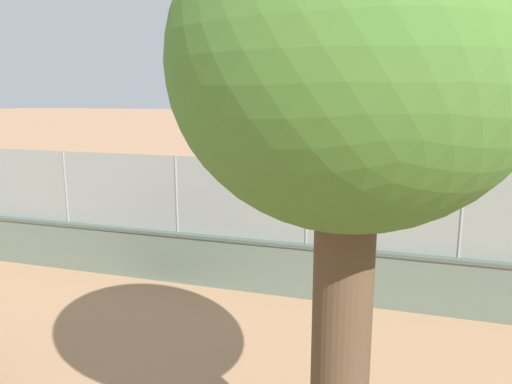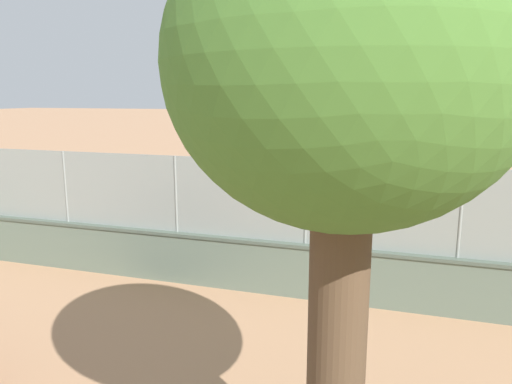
{
  "view_description": "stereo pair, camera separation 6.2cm",
  "coord_description": "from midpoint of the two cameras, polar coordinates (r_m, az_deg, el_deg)",
  "views": [
    {
      "loc": [
        -2.76,
        21.66,
        4.71
      ],
      "look_at": [
        1.85,
        6.02,
        1.43
      ],
      "focal_mm": 33.93,
      "sensor_mm": 36.0,
      "label": 1
    },
    {
      "loc": [
        -2.82,
        21.65,
        4.71
      ],
      "look_at": [
        1.85,
        6.02,
        1.43
      ],
      "focal_mm": 33.93,
      "sensor_mm": 36.0,
      "label": 2
    }
  ],
  "objects": [
    {
      "name": "fence_panel_on_wall",
      "position": [
        11.59,
        -1.95,
        -0.76
      ],
      "size": [
        29.78,
        0.58,
        1.93
      ],
      "color": "gray",
      "rests_on": "perimeter_wall"
    },
    {
      "name": "perimeter_wall",
      "position": [
        12.03,
        -1.9,
        -8.3
      ],
      "size": [
        30.32,
        0.97,
        1.31
      ],
      "color": "slate",
      "rests_on": "ground_plane"
    },
    {
      "name": "player_crossing_court",
      "position": [
        18.86,
        -8.28,
        -0.53
      ],
      "size": [
        1.2,
        0.69,
        1.47
      ],
      "color": "#B2B2B2",
      "rests_on": "ground_plane"
    },
    {
      "name": "tree_beyond_parking_far",
      "position": [
        4.85,
        10.99,
        13.26
      ],
      "size": [
        3.55,
        3.55,
        6.62
      ],
      "color": "brown",
      "rests_on": "ground_plane"
    },
    {
      "name": "ground_plane",
      "position": [
        22.34,
        9.09,
        -0.95
      ],
      "size": [
        260.0,
        260.0,
        0.0
      ],
      "primitive_type": "plane",
      "color": "tan"
    },
    {
      "name": "sports_ball",
      "position": [
        20.51,
        6.3,
        -1.65
      ],
      "size": [
        0.23,
        0.23,
        0.23
      ],
      "primitive_type": "sphere",
      "color": "#3399D8",
      "rests_on": "ground_plane"
    },
    {
      "name": "courtside_bench",
      "position": [
        14.54,
        -12.96,
        -5.92
      ],
      "size": [
        1.61,
        0.41,
        0.87
      ],
      "color": "#4C6B4C",
      "rests_on": "ground_plane"
    },
    {
      "name": "spare_ball_by_wall",
      "position": [
        16.7,
        -26.84,
        -5.99
      ],
      "size": [
        0.16,
        0.16,
        0.16
      ],
      "primitive_type": "sphere",
      "color": "#3399D8",
      "rests_on": "ground_plane"
    },
    {
      "name": "player_foreground_swinging",
      "position": [
        22.15,
        10.24,
        1.22
      ],
      "size": [
        1.22,
        0.69,
        1.5
      ],
      "color": "#B2B2B2",
      "rests_on": "ground_plane"
    }
  ]
}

